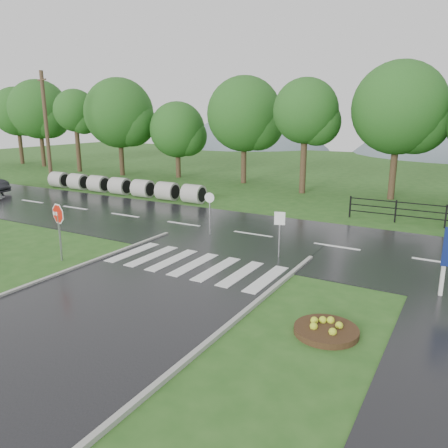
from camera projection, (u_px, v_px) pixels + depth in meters
The scene contains 13 objects.
ground at pixel (94, 318), 12.23m from camera, with size 120.00×120.00×0.00m, color #29571D.
main_road at pixel (253, 235), 20.63m from camera, with size 90.00×8.00×0.04m, color black.
walkway at pixel (441, 331), 11.46m from camera, with size 2.20×11.00×0.04m, color #242426.
crosswalk at pixel (194, 264), 16.41m from camera, with size 6.50×2.80×0.02m.
fence_west at pixel (446, 214), 21.73m from camera, with size 9.58×0.08×1.20m.
hills at pixel (426, 252), 68.90m from camera, with size 102.00×48.00×48.00m.
treeline at pixel (350, 192), 31.90m from camera, with size 83.20×5.20×10.00m.
culvert_pipes at pixel (120, 186), 31.00m from camera, with size 13.90×1.20×1.20m.
stop_sign at pixel (58, 218), 16.64m from camera, with size 1.05×0.22×2.40m.
flower_bed at pixel (326, 329), 11.31m from camera, with size 1.67×1.67×0.33m.
reg_sign_small at pixel (280, 225), 16.93m from camera, with size 0.41×0.14×1.89m.
reg_sign_round at pixel (210, 208), 20.27m from camera, with size 0.47×0.09×2.04m.
utility_pole_west at pixel (47, 128), 34.30m from camera, with size 1.52×0.56×8.81m.
Camera 1 is at (8.77, -7.89, 5.53)m, focal length 35.00 mm.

